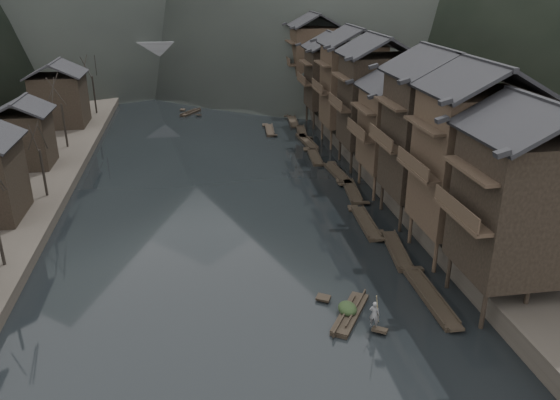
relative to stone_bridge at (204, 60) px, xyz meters
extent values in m
plane|color=black|center=(0.00, -72.00, -5.11)|extent=(300.00, 300.00, 0.00)
cube|color=#2D2823|center=(35.00, -32.00, -4.21)|extent=(40.00, 200.00, 1.80)
cylinder|color=black|center=(14.20, -82.40, -3.81)|extent=(0.30, 0.30, 2.90)
cylinder|color=black|center=(14.20, -77.60, -3.81)|extent=(0.30, 0.30, 2.90)
cylinder|color=black|center=(16.95, -82.40, -3.81)|extent=(0.30, 0.30, 2.90)
cylinder|color=black|center=(16.95, -77.60, -3.81)|extent=(0.30, 0.30, 2.90)
cube|color=black|center=(17.30, -80.00, 1.92)|extent=(7.00, 6.00, 8.87)
cube|color=#32251B|center=(13.30, -80.00, 1.48)|extent=(1.20, 5.70, 0.25)
cylinder|color=#32251B|center=(14.20, -75.40, -3.81)|extent=(0.30, 0.30, 2.90)
cylinder|color=#32251B|center=(14.20, -70.60, -3.81)|extent=(0.30, 0.30, 2.90)
cylinder|color=#32251B|center=(16.95, -75.40, -3.81)|extent=(0.30, 0.30, 2.90)
cylinder|color=#32251B|center=(16.95, -70.60, -3.81)|extent=(0.30, 0.30, 2.90)
cube|color=#32251B|center=(17.30, -73.00, 2.52)|extent=(7.00, 6.00, 10.05)
cube|color=#32251B|center=(13.30, -73.00, 2.01)|extent=(1.20, 5.70, 0.25)
cylinder|color=black|center=(14.20, -68.40, -3.81)|extent=(0.30, 0.30, 2.90)
cylinder|color=black|center=(14.20, -63.60, -3.81)|extent=(0.30, 0.30, 2.90)
cylinder|color=black|center=(16.95, -68.40, -3.81)|extent=(0.30, 0.30, 2.90)
cylinder|color=black|center=(16.95, -63.60, -3.81)|extent=(0.30, 0.30, 2.90)
cube|color=black|center=(17.30, -66.00, 2.54)|extent=(7.00, 6.00, 10.10)
cube|color=#32251B|center=(13.30, -66.00, 2.04)|extent=(1.20, 5.70, 0.25)
cylinder|color=#32251B|center=(14.20, -61.40, -3.81)|extent=(0.30, 0.30, 2.90)
cylinder|color=#32251B|center=(14.20, -56.60, -3.81)|extent=(0.30, 0.30, 2.90)
cylinder|color=#32251B|center=(16.95, -61.40, -3.81)|extent=(0.30, 0.30, 2.90)
cylinder|color=#32251B|center=(16.95, -56.60, -3.81)|extent=(0.30, 0.30, 2.90)
cube|color=#32251B|center=(17.30, -59.00, 1.27)|extent=(7.00, 6.00, 7.56)
cube|color=#32251B|center=(13.30, -59.00, 0.89)|extent=(1.20, 5.70, 0.25)
cylinder|color=black|center=(14.20, -53.40, -3.81)|extent=(0.30, 0.30, 2.90)
cylinder|color=black|center=(14.20, -48.60, -3.81)|extent=(0.30, 0.30, 2.90)
cylinder|color=black|center=(16.95, -53.40, -3.81)|extent=(0.30, 0.30, 2.90)
cylinder|color=black|center=(16.95, -48.60, -3.81)|extent=(0.30, 0.30, 2.90)
cube|color=black|center=(17.30, -51.00, 2.34)|extent=(7.00, 6.00, 9.70)
cube|color=#32251B|center=(13.30, -51.00, 1.86)|extent=(1.20, 5.70, 0.25)
cylinder|color=#32251B|center=(14.20, -44.40, -3.81)|extent=(0.30, 0.30, 2.90)
cylinder|color=#32251B|center=(14.20, -39.60, -3.81)|extent=(0.30, 0.30, 2.90)
cylinder|color=#32251B|center=(16.95, -44.40, -3.81)|extent=(0.30, 0.30, 2.90)
cylinder|color=#32251B|center=(16.95, -39.60, -3.81)|extent=(0.30, 0.30, 2.90)
cube|color=#32251B|center=(17.30, -42.00, 2.38)|extent=(7.00, 6.00, 9.78)
cube|color=#32251B|center=(13.30, -42.00, 1.89)|extent=(1.20, 5.70, 0.25)
cylinder|color=black|center=(14.20, -34.40, -3.81)|extent=(0.30, 0.30, 2.90)
cylinder|color=black|center=(14.20, -29.60, -3.81)|extent=(0.30, 0.30, 2.90)
cylinder|color=black|center=(16.95, -34.40, -3.81)|extent=(0.30, 0.30, 2.90)
cylinder|color=black|center=(16.95, -29.60, -3.81)|extent=(0.30, 0.30, 2.90)
cube|color=black|center=(17.30, -32.00, 1.56)|extent=(7.00, 6.00, 8.14)
cube|color=#32251B|center=(13.30, -32.00, 1.15)|extent=(1.20, 5.70, 0.25)
cylinder|color=#32251B|center=(14.20, -22.40, -3.81)|extent=(0.30, 0.30, 2.90)
cylinder|color=#32251B|center=(14.20, -17.60, -3.81)|extent=(0.30, 0.30, 2.90)
cylinder|color=#32251B|center=(16.95, -22.40, -3.81)|extent=(0.30, 0.30, 2.90)
cylinder|color=#32251B|center=(16.95, -17.60, -3.81)|extent=(0.30, 0.30, 2.90)
cube|color=#32251B|center=(17.30, -20.00, 2.53)|extent=(7.00, 6.00, 10.08)
cube|color=#32251B|center=(13.30, -20.00, 2.03)|extent=(1.20, 5.70, 0.25)
cube|color=black|center=(-20.50, -48.00, -1.01)|extent=(5.00, 5.00, 5.80)
cube|color=black|center=(-20.50, -30.00, -0.51)|extent=(6.50, 6.50, 6.80)
cylinder|color=black|center=(-17.00, -57.50, -1.67)|extent=(0.24, 0.24, 4.48)
cylinder|color=black|center=(-17.00, -41.15, -1.29)|extent=(0.24, 0.24, 5.24)
cylinder|color=black|center=(-17.00, -23.45, -1.17)|extent=(0.24, 0.24, 5.48)
cube|color=black|center=(12.42, -78.83, -4.96)|extent=(1.19, 7.46, 0.30)
cube|color=black|center=(12.42, -78.83, -4.78)|extent=(1.24, 7.31, 0.10)
cube|color=black|center=(12.38, -75.26, -4.82)|extent=(0.95, 0.92, 0.36)
cube|color=black|center=(12.46, -82.40, -4.82)|extent=(0.95, 0.92, 0.36)
cube|color=black|center=(12.56, -72.04, -4.96)|extent=(1.94, 6.61, 0.30)
cube|color=black|center=(12.56, -72.04, -4.78)|extent=(1.98, 6.49, 0.10)
cube|color=black|center=(12.15, -68.94, -4.82)|extent=(1.03, 0.92, 0.34)
cube|color=black|center=(12.97, -75.15, -4.82)|extent=(1.03, 0.92, 0.34)
cube|color=black|center=(11.74, -66.71, -4.96)|extent=(1.48, 6.87, 0.30)
cube|color=black|center=(11.74, -66.71, -4.78)|extent=(1.53, 6.74, 0.10)
cube|color=black|center=(11.56, -63.44, -4.82)|extent=(0.98, 0.89, 0.35)
cube|color=black|center=(11.93, -69.98, -4.82)|extent=(0.98, 0.89, 0.35)
cube|color=black|center=(12.66, -59.21, -4.96)|extent=(1.80, 6.49, 0.30)
cube|color=black|center=(12.66, -59.21, -4.78)|extent=(1.84, 6.37, 0.10)
cube|color=black|center=(12.32, -56.16, -4.82)|extent=(1.02, 0.89, 0.34)
cube|color=black|center=(13.00, -62.27, -4.82)|extent=(1.02, 0.89, 0.34)
cube|color=black|center=(12.59, -53.84, -4.96)|extent=(1.62, 7.00, 0.30)
cube|color=black|center=(12.59, -53.84, -4.78)|extent=(1.67, 6.86, 0.10)
cube|color=black|center=(12.84, -50.52, -4.82)|extent=(1.00, 0.92, 0.35)
cube|color=black|center=(12.34, -57.15, -4.82)|extent=(1.00, 0.92, 0.35)
cube|color=black|center=(11.41, -47.52, -4.96)|extent=(1.60, 6.38, 0.30)
cube|color=black|center=(11.41, -47.52, -4.78)|extent=(1.64, 6.26, 0.10)
cube|color=black|center=(11.17, -44.50, -4.82)|extent=(0.99, 0.85, 0.33)
cube|color=black|center=(11.65, -50.54, -4.82)|extent=(0.99, 0.85, 0.33)
cube|color=black|center=(11.81, -41.15, -4.96)|extent=(1.60, 7.53, 0.30)
cube|color=black|center=(11.81, -41.15, -4.78)|extent=(1.64, 7.38, 0.10)
cube|color=black|center=(12.05, -37.57, -4.82)|extent=(0.99, 0.97, 0.36)
cube|color=black|center=(11.57, -44.73, -4.82)|extent=(0.99, 0.97, 0.36)
cube|color=black|center=(12.07, -36.22, -4.96)|extent=(1.92, 6.47, 0.30)
cube|color=black|center=(12.07, -36.22, -4.78)|extent=(1.96, 6.35, 0.10)
cube|color=black|center=(11.67, -33.18, -4.82)|extent=(1.03, 0.90, 0.34)
cube|color=black|center=(12.47, -39.26, -4.82)|extent=(1.03, 0.90, 0.34)
cube|color=black|center=(11.98, -30.03, -4.96)|extent=(1.69, 6.99, 0.30)
cube|color=black|center=(11.98, -30.03, -4.78)|extent=(1.73, 6.85, 0.10)
cube|color=black|center=(11.69, -26.72, -4.82)|extent=(1.00, 0.93, 0.35)
cube|color=black|center=(12.26, -33.34, -4.82)|extent=(1.00, 0.93, 0.35)
cube|color=black|center=(11.92, -24.14, -4.96)|extent=(1.34, 5.90, 0.30)
cube|color=black|center=(11.92, -24.14, -4.78)|extent=(1.39, 5.79, 0.10)
cube|color=black|center=(12.04, -21.33, -4.82)|extent=(0.96, 0.76, 0.32)
cube|color=black|center=(11.80, -26.95, -4.82)|extent=(0.96, 0.76, 0.32)
cube|color=black|center=(12.17, -17.69, -4.96)|extent=(1.48, 7.31, 0.30)
cube|color=black|center=(12.17, -17.69, -4.78)|extent=(1.52, 7.17, 0.10)
cube|color=black|center=(12.35, -14.21, -4.82)|extent=(0.98, 0.94, 0.36)
cube|color=black|center=(11.99, -21.17, -4.82)|extent=(0.98, 0.94, 0.36)
cube|color=black|center=(12.12, -12.22, -4.96)|extent=(1.42, 6.34, 0.30)
cube|color=black|center=(12.12, -12.22, -4.78)|extent=(1.47, 6.22, 0.10)
cube|color=black|center=(11.97, -9.21, -4.82)|extent=(0.97, 0.82, 0.33)
cube|color=black|center=(12.28, -15.24, -4.82)|extent=(0.97, 0.82, 0.33)
cube|color=black|center=(7.84, -34.69, -4.96)|extent=(1.50, 5.82, 0.30)
cube|color=black|center=(7.84, -34.69, -4.78)|extent=(1.54, 5.71, 0.10)
cube|color=black|center=(7.59, -31.93, -4.82)|extent=(0.91, 0.78, 0.32)
cube|color=black|center=(8.08, -37.44, -4.82)|extent=(0.91, 0.78, 0.32)
cube|color=black|center=(-3.00, -22.09, -4.96)|extent=(3.39, 4.53, 0.30)
cube|color=black|center=(-3.00, -22.09, -4.78)|extent=(3.38, 4.48, 0.10)
cube|color=black|center=(-4.22, -20.17, -4.82)|extent=(1.04, 0.96, 0.29)
cube|color=black|center=(-1.78, -24.00, -4.82)|extent=(1.04, 0.96, 0.29)
cube|color=#4C4C4F|center=(0.00, 0.00, 2.09)|extent=(40.00, 6.00, 1.60)
cube|color=#4C4C4F|center=(0.00, -2.70, 3.39)|extent=(40.00, 0.50, 1.00)
cube|color=#4C4C4F|center=(0.00, 2.70, 3.39)|extent=(40.00, 0.50, 1.00)
cube|color=#4C4C4F|center=(-14.00, 0.00, -1.91)|extent=(3.20, 6.00, 6.40)
cube|color=#4C4C4F|center=(-4.50, 0.00, -1.91)|extent=(3.20, 6.00, 6.40)
cube|color=#4C4C4F|center=(4.50, 0.00, -1.91)|extent=(3.20, 6.00, 6.40)
cube|color=#4C4C4F|center=(14.00, 0.00, -1.91)|extent=(3.20, 6.00, 6.40)
cube|color=black|center=(6.57, -79.88, -4.96)|extent=(3.58, 4.78, 0.30)
cube|color=black|center=(6.57, -79.88, -4.78)|extent=(3.58, 4.72, 0.10)
cube|color=black|center=(5.29, -77.87, -4.82)|extent=(1.11, 1.02, 0.30)
cube|color=black|center=(7.85, -81.90, -4.82)|extent=(1.11, 1.02, 0.30)
ellipsoid|color=black|center=(6.44, -79.67, -4.31)|extent=(1.19, 1.56, 0.71)
imported|color=#58595B|center=(7.59, -81.48, -3.78)|extent=(0.77, 0.69, 1.77)
cylinder|color=#8C7A51|center=(7.79, -81.48, -1.15)|extent=(1.11, 2.00, 3.48)
camera|label=1|loc=(-2.55, -108.23, 15.03)|focal=35.00mm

